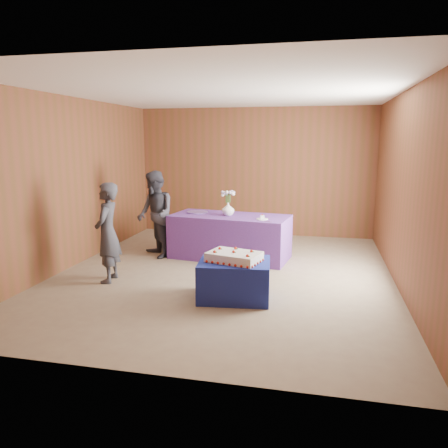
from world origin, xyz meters
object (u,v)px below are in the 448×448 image
(cake_table, at_px, (234,280))
(guest_left, at_px, (108,233))
(serving_table, at_px, (230,237))
(guest_right, at_px, (155,214))
(sheet_cake, at_px, (234,257))
(vase, at_px, (228,209))

(cake_table, height_order, guest_left, guest_left)
(serving_table, height_order, guest_right, guest_right)
(serving_table, relative_size, sheet_cake, 2.61)
(guest_left, bearing_deg, cake_table, 71.81)
(serving_table, distance_m, guest_left, 2.22)
(sheet_cake, distance_m, guest_right, 2.46)
(cake_table, height_order, vase, vase)
(vase, distance_m, guest_right, 1.27)
(cake_table, height_order, serving_table, serving_table)
(vase, xyz_separation_m, guest_left, (-1.42, -1.63, -0.14))
(cake_table, relative_size, guest_right, 0.60)
(cake_table, xyz_separation_m, guest_right, (-1.74, 1.72, 0.51))
(guest_right, bearing_deg, vase, 58.59)
(serving_table, relative_size, guest_right, 1.32)
(cake_table, bearing_deg, guest_right, 129.30)
(guest_left, bearing_deg, vase, 129.58)
(serving_table, distance_m, guest_right, 1.35)
(cake_table, relative_size, guest_left, 0.63)
(guest_right, bearing_deg, guest_left, -47.70)
(vase, bearing_deg, guest_left, -130.99)
(serving_table, xyz_separation_m, sheet_cake, (0.46, -1.95, 0.18))
(vase, distance_m, guest_left, 2.16)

